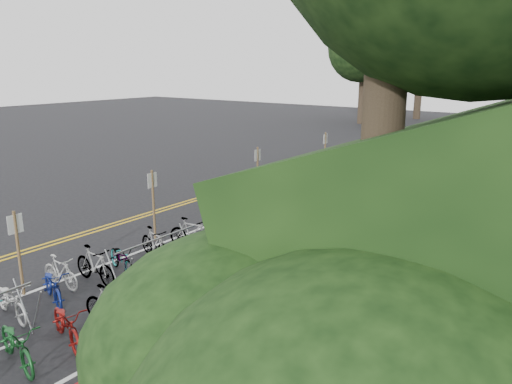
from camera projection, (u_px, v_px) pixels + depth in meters
The scene contains 8 objects.
ground at pixel (5, 285), 13.87m from camera, with size 120.00×120.00×0.00m, color black.
road_markings at pixel (246, 208), 21.35m from camera, with size 7.47×80.00×0.01m.
red_curb at pixel (375, 217), 19.88m from camera, with size 0.25×28.00×0.10m, color maroon.
bike_racks_rest at pixel (328, 183), 22.02m from camera, with size 1.14×23.00×1.17m.
signpost_near at pixel (18, 248), 12.97m from camera, with size 0.08×0.40×2.33m.
signposts_rest at pixel (295, 161), 24.04m from camera, with size 0.08×18.40×2.50m.
bike_front at pixel (60, 272), 13.63m from camera, with size 1.50×0.42×0.90m, color beige.
bike_valet at pixel (167, 259), 14.50m from camera, with size 3.45×14.74×1.09m.
Camera 1 is at (13.25, -6.08, 5.96)m, focal length 35.00 mm.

